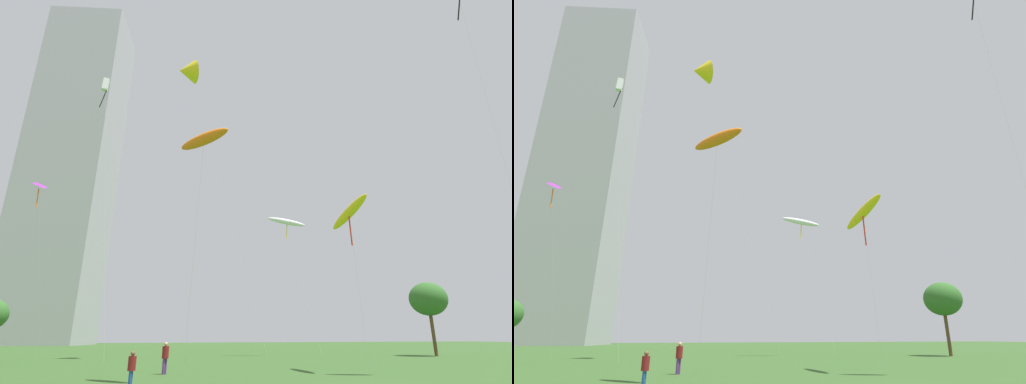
# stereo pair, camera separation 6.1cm
# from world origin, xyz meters

# --- Properties ---
(person_standing_0) EXTENTS (0.41, 0.41, 1.84)m
(person_standing_0) POSITION_xyz_m (-8.65, 10.73, 1.06)
(person_standing_0) COLOR #593372
(person_standing_0) RESTS_ON ground
(person_standing_2) EXTENTS (0.35, 0.35, 1.56)m
(person_standing_2) POSITION_xyz_m (-10.68, 3.69, 0.90)
(person_standing_2) COLOR #1E478C
(person_standing_2) RESTS_ON ground
(kite_flying_0) EXTENTS (5.79, 2.45, 16.88)m
(kite_flying_0) POSITION_xyz_m (7.11, 29.43, 16.07)
(kite_flying_0) COLOR silver
(kite_flying_0) RESTS_ON ground
(kite_flying_1) EXTENTS (11.94, 3.22, 34.83)m
(kite_flying_1) POSITION_xyz_m (-7.31, 25.13, 33.19)
(kite_flying_1) COLOR silver
(kite_flying_1) RESTS_ON ground
(kite_flying_2) EXTENTS (2.23, 6.77, 16.32)m
(kite_flying_2) POSITION_xyz_m (-20.61, 23.86, 15.62)
(kite_flying_2) COLOR silver
(kite_flying_2) RESTS_ON ground
(kite_flying_3) EXTENTS (3.26, 6.10, 11.66)m
(kite_flying_3) POSITION_xyz_m (3.57, 8.20, 10.65)
(kite_flying_3) COLOR silver
(kite_flying_3) RESTS_ON ground
(kite_flying_4) EXTENTS (2.86, 6.95, 13.66)m
(kite_flying_4) POSITION_xyz_m (-7.86, 4.70, 13.13)
(kite_flying_4) COLOR silver
(kite_flying_4) RESTS_ON ground
(kite_flying_7) EXTENTS (3.70, 0.75, 28.18)m
(kite_flying_7) POSITION_xyz_m (-16.04, 22.39, 27.25)
(kite_flying_7) COLOR silver
(kite_flying_7) RESTS_ON ground
(park_tree_1) EXTENTS (4.49, 4.49, 8.49)m
(park_tree_1) POSITION_xyz_m (23.85, 25.18, 6.47)
(park_tree_1) COLOR brown
(park_tree_1) RESTS_ON ground
(distant_highrise_0) EXTENTS (21.82, 20.66, 101.99)m
(distant_highrise_0) POSITION_xyz_m (-37.26, 124.95, 50.99)
(distant_highrise_0) COLOR #939399
(distant_highrise_0) RESTS_ON ground
(distant_highrise_1) EXTENTS (27.15, 24.75, 104.89)m
(distant_highrise_1) POSITION_xyz_m (-33.20, 105.78, 52.44)
(distant_highrise_1) COLOR #A8A8AD
(distant_highrise_1) RESTS_ON ground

